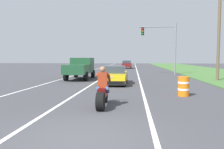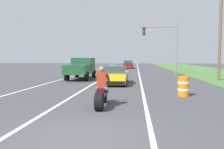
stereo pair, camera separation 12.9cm
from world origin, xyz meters
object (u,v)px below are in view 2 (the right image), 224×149
motorcycle_with_rider (102,92)px  distant_car_far_ahead (128,64)px  pickup_truck_left_lane_dark_green (81,67)px  traffic_light_mast_near (165,41)px  sports_car_yellow (115,76)px  construction_barrel_nearest (183,86)px

motorcycle_with_rider → distant_car_far_ahead: size_ratio=0.55×
pickup_truck_left_lane_dark_green → distant_car_far_ahead: size_ratio=1.20×
motorcycle_with_rider → pickup_truck_left_lane_dark_green: 12.15m
pickup_truck_left_lane_dark_green → traffic_light_mast_near: size_ratio=0.80×
sports_car_yellow → traffic_light_mast_near: 11.78m
motorcycle_with_rider → construction_barrel_nearest: motorcycle_with_rider is taller
traffic_light_mast_near → construction_barrel_nearest: size_ratio=6.00×
pickup_truck_left_lane_dark_green → distant_car_far_ahead: bearing=81.0°
construction_barrel_nearest → distant_car_far_ahead: (-3.85, 31.27, 0.27)m
sports_car_yellow → distant_car_far_ahead: bearing=89.7°
sports_car_yellow → distant_car_far_ahead: 26.26m
traffic_light_mast_near → construction_barrel_nearest: bearing=-93.8°
sports_car_yellow → construction_barrel_nearest: (3.99, -5.01, -0.13)m
sports_car_yellow → pickup_truck_left_lane_dark_green: (-3.47, 3.57, 0.48)m
motorcycle_with_rider → construction_barrel_nearest: size_ratio=2.21×
motorcycle_with_rider → sports_car_yellow: size_ratio=0.51×
motorcycle_with_rider → traffic_light_mast_near: size_ratio=0.37×
motorcycle_with_rider → sports_car_yellow: bearing=91.6°
pickup_truck_left_lane_dark_green → sports_car_yellow: bearing=-45.8°
pickup_truck_left_lane_dark_green → traffic_light_mast_near: traffic_light_mast_near is taller
pickup_truck_left_lane_dark_green → distant_car_far_ahead: pickup_truck_left_lane_dark_green is taller
sports_car_yellow → traffic_light_mast_near: size_ratio=0.72×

